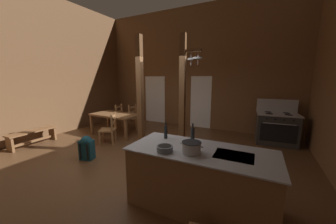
# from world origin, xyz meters

# --- Properties ---
(ground_plane) EXTENTS (8.54, 8.07, 0.10)m
(ground_plane) POSITION_xyz_m (0.00, 0.00, -0.05)
(ground_plane) COLOR brown
(wall_back) EXTENTS (8.54, 0.14, 4.68)m
(wall_back) POSITION_xyz_m (0.00, 3.70, 2.34)
(wall_back) COLOR brown
(wall_back) RESTS_ON ground_plane
(wall_left) EXTENTS (0.14, 8.07, 4.68)m
(wall_left) POSITION_xyz_m (-3.94, 0.00, 2.34)
(wall_left) COLOR brown
(wall_left) RESTS_ON ground_plane
(glazed_door_back_left) EXTENTS (1.00, 0.01, 2.05)m
(glazed_door_back_left) POSITION_xyz_m (-1.74, 3.63, 1.02)
(glazed_door_back_left) COLOR white
(glazed_door_back_left) RESTS_ON ground_plane
(glazed_panel_back_right) EXTENTS (0.84, 0.01, 2.05)m
(glazed_panel_back_right) POSITION_xyz_m (0.39, 3.63, 1.02)
(glazed_panel_back_right) COLOR white
(glazed_panel_back_right) RESTS_ON ground_plane
(kitchen_island) EXTENTS (2.18, 1.00, 0.93)m
(kitchen_island) POSITION_xyz_m (1.82, -0.91, 0.46)
(kitchen_island) COLOR brown
(kitchen_island) RESTS_ON ground_plane
(stove_range) EXTENTS (1.21, 0.91, 1.32)m
(stove_range) POSITION_xyz_m (3.02, 2.90, 0.48)
(stove_range) COLOR #2E2E2E
(stove_range) RESTS_ON ground_plane
(support_post_with_pot_rack) EXTENTS (0.58, 0.26, 3.03)m
(support_post_with_pot_rack) POSITION_xyz_m (0.80, 0.82, 1.61)
(support_post_with_pot_rack) COLOR brown
(support_post_with_pot_rack) RESTS_ON ground_plane
(support_post_center) EXTENTS (0.14, 0.14, 3.03)m
(support_post_center) POSITION_xyz_m (-0.24, 0.45, 1.52)
(support_post_center) COLOR brown
(support_post_center) RESTS_ON ground_plane
(dining_table) EXTENTS (1.72, 0.93, 0.74)m
(dining_table) POSITION_xyz_m (-1.98, 1.34, 0.65)
(dining_table) COLOR brown
(dining_table) RESTS_ON ground_plane
(ladderback_chair_near_window) EXTENTS (0.49, 0.49, 0.95)m
(ladderback_chair_near_window) POSITION_xyz_m (-2.38, 2.12, 0.45)
(ladderback_chair_near_window) COLOR #9E7044
(ladderback_chair_near_window) RESTS_ON ground_plane
(ladderback_chair_by_post) EXTENTS (0.49, 0.49, 0.95)m
(ladderback_chair_by_post) POSITION_xyz_m (-1.85, 2.29, 0.45)
(ladderback_chair_by_post) COLOR #9E7044
(ladderback_chair_by_post) RESTS_ON ground_plane
(ladderback_chair_at_table_end) EXTENTS (0.60, 0.60, 0.95)m
(ladderback_chair_at_table_end) POSITION_xyz_m (-1.48, 0.52, 0.45)
(ladderback_chair_at_table_end) COLOR #9E7044
(ladderback_chair_at_table_end) RESTS_ON ground_plane
(bench_along_left_wall) EXTENTS (0.39, 1.29, 0.44)m
(bench_along_left_wall) POSITION_xyz_m (-3.43, -0.62, 0.30)
(bench_along_left_wall) COLOR brown
(bench_along_left_wall) RESTS_ON ground_plane
(backpack) EXTENTS (0.37, 0.36, 0.60)m
(backpack) POSITION_xyz_m (-1.16, -0.56, 0.31)
(backpack) COLOR #194756
(backpack) RESTS_ON ground_plane
(stockpot_on_counter) EXTENTS (0.35, 0.28, 0.16)m
(stockpot_on_counter) POSITION_xyz_m (1.74, -1.09, 1.01)
(stockpot_on_counter) COLOR #A8AAB2
(stockpot_on_counter) RESTS_ON kitchen_island
(mixing_bowl_on_counter) EXTENTS (0.24, 0.24, 0.08)m
(mixing_bowl_on_counter) POSITION_xyz_m (1.37, -1.21, 0.97)
(mixing_bowl_on_counter) COLOR slate
(mixing_bowl_on_counter) RESTS_ON kitchen_island
(bottle_tall_on_counter) EXTENTS (0.07, 0.07, 0.31)m
(bottle_tall_on_counter) POSITION_xyz_m (1.59, -0.64, 1.05)
(bottle_tall_on_counter) COLOR #1E2328
(bottle_tall_on_counter) RESTS_ON kitchen_island
(bottle_short_on_counter) EXTENTS (0.06, 0.06, 0.29)m
(bottle_short_on_counter) POSITION_xyz_m (1.10, -0.68, 1.04)
(bottle_short_on_counter) COLOR #1E2328
(bottle_short_on_counter) RESTS_ON kitchen_island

